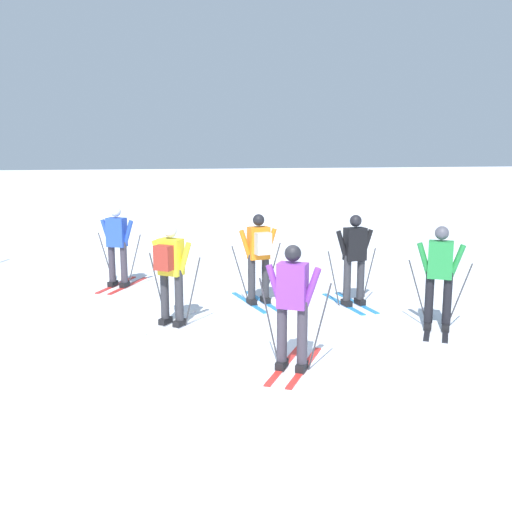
% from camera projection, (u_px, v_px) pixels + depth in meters
% --- Properties ---
extents(ground_plane, '(120.00, 120.00, 0.00)m').
position_uv_depth(ground_plane, '(243.00, 370.00, 8.23)').
color(ground_plane, silver).
extents(far_snow_ridge, '(80.00, 8.88, 1.26)m').
position_uv_depth(far_snow_ridge, '(177.00, 193.00, 28.77)').
color(far_snow_ridge, silver).
rests_on(far_snow_ridge, ground).
extents(skier_purple, '(1.09, 1.58, 1.71)m').
position_uv_depth(skier_purple, '(293.00, 304.00, 8.06)').
color(skier_purple, red).
rests_on(skier_purple, ground).
extents(skier_blue, '(1.04, 1.60, 1.71)m').
position_uv_depth(skier_blue, '(117.00, 244.00, 12.72)').
color(skier_blue, red).
rests_on(skier_blue, ground).
extents(skier_yellow, '(1.22, 1.52, 1.71)m').
position_uv_depth(skier_yellow, '(170.00, 270.00, 10.00)').
color(skier_yellow, silver).
rests_on(skier_yellow, ground).
extents(skier_green, '(1.06, 1.59, 1.71)m').
position_uv_depth(skier_green, '(440.00, 275.00, 9.80)').
color(skier_green, black).
rests_on(skier_green, ground).
extents(skier_orange, '(0.98, 1.64, 1.71)m').
position_uv_depth(skier_orange, '(259.00, 255.00, 11.36)').
color(skier_orange, '#237AC6').
rests_on(skier_orange, ground).
extents(skier_black, '(0.99, 1.64, 1.71)m').
position_uv_depth(skier_black, '(354.00, 258.00, 11.28)').
color(skier_black, '#237AC6').
rests_on(skier_black, ground).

